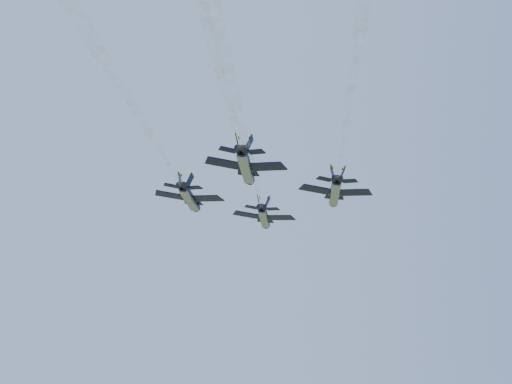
{
  "coord_description": "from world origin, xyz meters",
  "views": [
    {
      "loc": [
        -3.28,
        -88.85,
        71.57
      ],
      "look_at": [
        -1.31,
        1.14,
        100.71
      ],
      "focal_mm": 40.0,
      "sensor_mm": 36.0,
      "label": 1
    }
  ],
  "objects_px": {
    "jet_left": "(190,198)",
    "jet_slot": "(246,167)",
    "jet_right": "(335,193)",
    "jet_lead": "(264,217)"
  },
  "relations": [
    {
      "from": "jet_left",
      "to": "jet_slot",
      "type": "distance_m",
      "value": 17.68
    },
    {
      "from": "jet_right",
      "to": "jet_slot",
      "type": "distance_m",
      "value": 18.34
    },
    {
      "from": "jet_slot",
      "to": "jet_right",
      "type": "bearing_deg",
      "value": 44.46
    },
    {
      "from": "jet_lead",
      "to": "jet_right",
      "type": "distance_m",
      "value": 18.77
    },
    {
      "from": "jet_left",
      "to": "jet_slot",
      "type": "xyz_separation_m",
      "value": [
        9.23,
        -15.08,
        0.0
      ]
    },
    {
      "from": "jet_lead",
      "to": "jet_slot",
      "type": "xyz_separation_m",
      "value": [
        -3.51,
        -26.74,
        0.0
      ]
    },
    {
      "from": "jet_lead",
      "to": "jet_left",
      "type": "relative_size",
      "value": 1.0
    },
    {
      "from": "jet_left",
      "to": "jet_right",
      "type": "height_order",
      "value": "same"
    },
    {
      "from": "jet_lead",
      "to": "jet_right",
      "type": "relative_size",
      "value": 1.0
    },
    {
      "from": "jet_left",
      "to": "jet_slot",
      "type": "bearing_deg",
      "value": -52.58
    }
  ]
}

